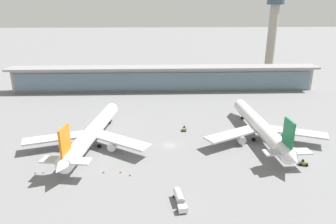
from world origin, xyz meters
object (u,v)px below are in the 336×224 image
object	(u,v)px
airliner_centre_stand	(261,127)
service_truck_mid_apron_white	(180,199)
safety_cone_echo	(130,175)
airliner_left_stand	(92,133)
safety_cone_bravo	(103,172)
safety_cone_charlie	(35,173)
service_truck_under_wing_olive	(303,163)
safety_cone_alpha	(43,172)
control_tower	(273,28)
safety_cone_delta	(120,172)
service_truck_near_nose_olive	(184,129)

from	to	relation	value
airliner_centre_stand	service_truck_mid_apron_white	bearing A→B (deg)	-130.81
service_truck_mid_apron_white	safety_cone_echo	bearing A→B (deg)	134.24
airliner_left_stand	safety_cone_bravo	distance (m)	22.50
safety_cone_charlie	airliner_centre_stand	bearing A→B (deg)	16.17
service_truck_mid_apron_white	service_truck_under_wing_olive	bearing A→B (deg)	24.33
safety_cone_alpha	control_tower	bearing A→B (deg)	48.55
airliner_left_stand	safety_cone_delta	world-z (taller)	airliner_left_stand
safety_cone_echo	safety_cone_delta	bearing A→B (deg)	150.29
airliner_centre_stand	service_truck_near_nose_olive	bearing A→B (deg)	161.49
safety_cone_charlie	safety_cone_alpha	bearing A→B (deg)	4.82
safety_cone_charlie	safety_cone_echo	xyz separation A→B (m)	(30.70, -2.41, 0.00)
service_truck_under_wing_olive	control_tower	size ratio (longest dim) A/B	0.05
safety_cone_charlie	safety_cone_echo	bearing A→B (deg)	-4.48
service_truck_near_nose_olive	control_tower	size ratio (longest dim) A/B	0.05
airliner_centre_stand	control_tower	bearing A→B (deg)	69.39
control_tower	safety_cone_alpha	bearing A→B (deg)	-131.45
airliner_left_stand	service_truck_under_wing_olive	world-z (taller)	airliner_left_stand
safety_cone_delta	safety_cone_echo	xyz separation A→B (m)	(3.21, -1.83, 0.00)
airliner_centre_stand	safety_cone_charlie	xyz separation A→B (m)	(-80.95, -23.47, -5.00)
airliner_left_stand	airliner_centre_stand	size ratio (longest dim) A/B	1.00
safety_cone_charlie	safety_cone_delta	distance (m)	27.49
safety_cone_bravo	control_tower	bearing A→B (deg)	53.58
service_truck_near_nose_olive	safety_cone_echo	world-z (taller)	service_truck_near_nose_olive
service_truck_mid_apron_white	airliner_left_stand	bearing A→B (deg)	129.28
airliner_left_stand	service_truck_under_wing_olive	size ratio (longest dim) A/B	19.65
control_tower	safety_cone_bravo	distance (m)	175.15
service_truck_under_wing_olive	safety_cone_charlie	xyz separation A→B (m)	(-89.10, -2.12, -0.56)
airliner_left_stand	service_truck_mid_apron_white	world-z (taller)	airliner_left_stand
safety_cone_charlie	service_truck_under_wing_olive	bearing A→B (deg)	1.36
safety_cone_delta	service_truck_under_wing_olive	bearing A→B (deg)	2.50
service_truck_near_nose_olive	service_truck_under_wing_olive	world-z (taller)	same
airliner_centre_stand	safety_cone_alpha	bearing A→B (deg)	-163.50
airliner_left_stand	service_truck_under_wing_olive	bearing A→B (deg)	-13.65
safety_cone_echo	service_truck_under_wing_olive	bearing A→B (deg)	4.43
control_tower	safety_cone_charlie	distance (m)	188.48
service_truck_near_nose_olive	service_truck_under_wing_olive	distance (m)	49.12
airliner_centre_stand	safety_cone_echo	bearing A→B (deg)	-152.76
service_truck_mid_apron_white	safety_cone_bravo	bearing A→B (deg)	143.87
service_truck_mid_apron_white	safety_cone_delta	world-z (taller)	service_truck_mid_apron_white
service_truck_mid_apron_white	safety_cone_bravo	size ratio (longest dim) A/B	12.63
airliner_centre_stand	service_truck_under_wing_olive	world-z (taller)	airliner_centre_stand
airliner_centre_stand	safety_cone_echo	xyz separation A→B (m)	(-50.26, -25.88, -5.00)
airliner_left_stand	safety_cone_echo	xyz separation A→B (m)	(16.14, -22.63, -5.00)
safety_cone_alpha	safety_cone_echo	xyz separation A→B (m)	(28.28, -2.61, 0.00)
safety_cone_echo	control_tower	bearing A→B (deg)	56.37
safety_cone_delta	safety_cone_echo	distance (m)	3.70
safety_cone_alpha	safety_cone_delta	distance (m)	25.08
control_tower	airliner_centre_stand	bearing A→B (deg)	-110.61
service_truck_under_wing_olive	service_truck_near_nose_olive	bearing A→B (deg)	140.42
safety_cone_delta	safety_cone_charlie	bearing A→B (deg)	178.81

